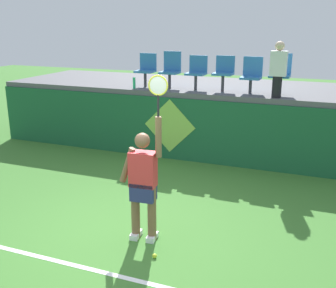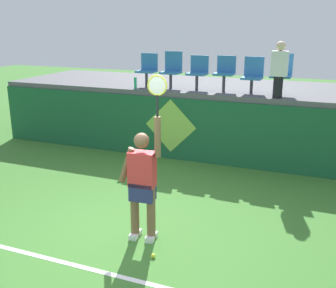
% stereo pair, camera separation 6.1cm
% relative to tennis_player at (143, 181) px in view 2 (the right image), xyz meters
% --- Properties ---
extents(ground_plane, '(40.00, 40.00, 0.00)m').
position_rel_tennis_player_xyz_m(ground_plane, '(-0.28, 0.04, -0.93)').
color(ground_plane, '#3D752D').
extents(court_back_wall, '(11.05, 0.20, 1.47)m').
position_rel_tennis_player_xyz_m(court_back_wall, '(-0.28, 3.75, -0.20)').
color(court_back_wall, '#195633').
rests_on(court_back_wall, ground_plane).
extents(spectator_platform, '(11.05, 3.03, 0.12)m').
position_rel_tennis_player_xyz_m(spectator_platform, '(-0.28, 5.22, 0.60)').
color(spectator_platform, '#56565B').
rests_on(spectator_platform, court_back_wall).
extents(court_baseline_stripe, '(9.94, 0.08, 0.01)m').
position_rel_tennis_player_xyz_m(court_baseline_stripe, '(-0.28, -1.01, -0.93)').
color(court_baseline_stripe, white).
rests_on(court_baseline_stripe, ground_plane).
extents(tennis_player, '(0.75, 0.29, 2.47)m').
position_rel_tennis_player_xyz_m(tennis_player, '(0.00, 0.00, 0.00)').
color(tennis_player, white).
rests_on(tennis_player, ground_plane).
extents(tennis_ball, '(0.07, 0.07, 0.07)m').
position_rel_tennis_player_xyz_m(tennis_ball, '(0.36, -0.44, -0.90)').
color(tennis_ball, '#D1E533').
rests_on(tennis_ball, ground_plane).
extents(water_bottle, '(0.07, 0.07, 0.28)m').
position_rel_tennis_player_xyz_m(water_bottle, '(-2.03, 3.88, 0.80)').
color(water_bottle, '#26B272').
rests_on(water_bottle, spectator_platform).
extents(stadium_chair_0, '(0.44, 0.42, 0.81)m').
position_rel_tennis_player_xyz_m(stadium_chair_0, '(-1.90, 4.33, 1.11)').
color(stadium_chair_0, '#38383D').
rests_on(stadium_chair_0, spectator_platform).
extents(stadium_chair_1, '(0.44, 0.42, 0.88)m').
position_rel_tennis_player_xyz_m(stadium_chair_1, '(-1.25, 4.34, 1.14)').
color(stadium_chair_1, '#38383D').
rests_on(stadium_chair_1, spectator_platform).
extents(stadium_chair_2, '(0.44, 0.42, 0.80)m').
position_rel_tennis_player_xyz_m(stadium_chair_2, '(-0.59, 4.33, 1.11)').
color(stadium_chair_2, '#38383D').
rests_on(stadium_chair_2, spectator_platform).
extents(stadium_chair_3, '(0.44, 0.42, 0.81)m').
position_rel_tennis_player_xyz_m(stadium_chair_3, '(0.07, 4.33, 1.13)').
color(stadium_chair_3, '#38383D').
rests_on(stadium_chair_3, spectator_platform).
extents(stadium_chair_4, '(0.44, 0.42, 0.81)m').
position_rel_tennis_player_xyz_m(stadium_chair_4, '(0.71, 4.34, 1.09)').
color(stadium_chair_4, '#38383D').
rests_on(stadium_chair_4, spectator_platform).
extents(stadium_chair_5, '(0.44, 0.42, 0.90)m').
position_rel_tennis_player_xyz_m(stadium_chair_5, '(1.33, 4.34, 1.16)').
color(stadium_chair_5, '#38383D').
rests_on(stadium_chair_5, spectator_platform).
extents(spectator_0, '(0.34, 0.20, 1.18)m').
position_rel_tennis_player_xyz_m(spectator_0, '(1.33, 3.91, 1.28)').
color(spectator_0, black).
rests_on(spectator_0, spectator_platform).
extents(wall_signage_mount, '(1.27, 0.01, 1.45)m').
position_rel_tennis_player_xyz_m(wall_signage_mount, '(-1.01, 3.65, -0.93)').
color(wall_signage_mount, '#195633').
rests_on(wall_signage_mount, ground_plane).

